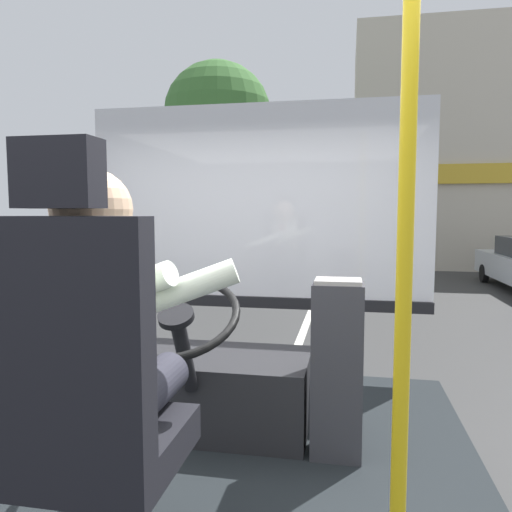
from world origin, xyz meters
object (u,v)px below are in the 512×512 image
Objects in this scene: bus_driver at (104,330)px; handrail_pole at (405,263)px; driver_seat at (88,411)px; steering_console at (206,387)px; fare_box at (337,368)px.

bus_driver is 0.92m from handrail_pole.
driver_seat is 1.00m from handrail_pole.
driver_seat is at bearing -174.30° from handrail_pole.
driver_seat reaches higher than steering_console.
fare_box is at bearing 52.92° from bus_driver.
fare_box is (0.70, -0.16, 0.20)m from steering_console.
handrail_pole reaches higher than bus_driver.
bus_driver is 0.39× the size of handrail_pole.
steering_console is (-0.00, 1.09, -0.58)m from bus_driver.
steering_console is 0.53× the size of handrail_pole.
driver_seat is 1.59× the size of fare_box.
driver_seat is 0.66× the size of handrail_pole.
handrail_pole is at bearing -1.25° from bus_driver.
steering_console is 1.63m from handrail_pole.
steering_console is at bearing 128.76° from handrail_pole.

